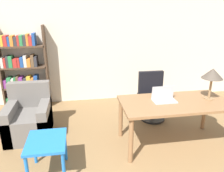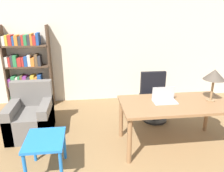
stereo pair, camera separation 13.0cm
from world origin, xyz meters
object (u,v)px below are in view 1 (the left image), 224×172
at_px(office_chair, 152,97).
at_px(armchair, 29,119).
at_px(desk, 174,107).
at_px(laptop, 164,98).
at_px(table_lamp, 212,74).
at_px(side_table_blue, 47,146).
at_px(bookshelf, 22,71).

relative_size(office_chair, armchair, 1.06).
bearing_deg(desk, armchair, 164.25).
xyz_separation_m(laptop, table_lamp, (0.75, -0.05, 0.37)).
relative_size(laptop, table_lamp, 0.71).
bearing_deg(armchair, side_table_blue, -68.21).
bearing_deg(laptop, table_lamp, -3.76).
height_order(laptop, side_table_blue, laptop).
xyz_separation_m(table_lamp, bookshelf, (-3.30, 1.96, -0.33)).
xyz_separation_m(office_chair, armchair, (-2.36, -0.28, -0.16)).
bearing_deg(side_table_blue, armchair, 111.79).
height_order(laptop, armchair, laptop).
bearing_deg(laptop, desk, -23.72).
distance_m(table_lamp, side_table_blue, 2.68).
xyz_separation_m(desk, laptop, (-0.16, 0.07, 0.14)).
height_order(table_lamp, bookshelf, bookshelf).
xyz_separation_m(table_lamp, office_chair, (-0.61, 0.93, -0.71)).
bearing_deg(table_lamp, bookshelf, 149.34).
relative_size(table_lamp, side_table_blue, 0.88).
bearing_deg(armchair, desk, -15.75).
relative_size(desk, side_table_blue, 2.93).
relative_size(office_chair, side_table_blue, 1.64).
bearing_deg(bookshelf, desk, -36.15).
distance_m(table_lamp, armchair, 3.16).
xyz_separation_m(armchair, bookshelf, (-0.34, 1.31, 0.54)).
xyz_separation_m(side_table_blue, armchair, (-0.43, 1.08, -0.13)).
xyz_separation_m(table_lamp, side_table_blue, (-2.54, -0.43, -0.74)).
bearing_deg(desk, office_chair, 90.93).
relative_size(desk, bookshelf, 0.93).
xyz_separation_m(side_table_blue, bookshelf, (-0.77, 2.38, 0.41)).
bearing_deg(armchair, table_lamp, -12.35).
height_order(laptop, table_lamp, table_lamp).
bearing_deg(armchair, laptop, -15.16).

